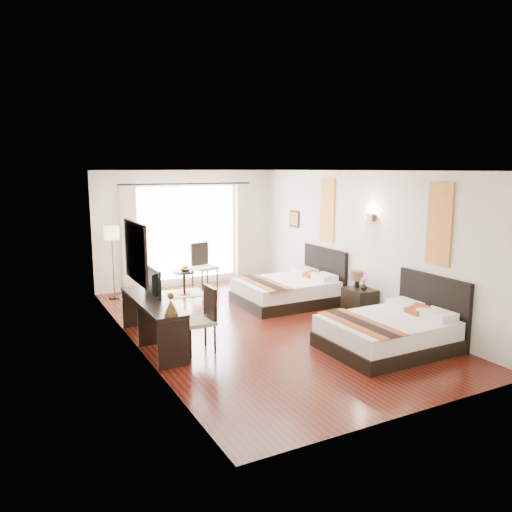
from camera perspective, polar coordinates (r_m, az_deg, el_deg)
name	(u,v)px	position (r m, az deg, el deg)	size (l,w,h in m)	color
floor	(259,326)	(9.19, 0.38, -8.03)	(4.50, 7.50, 0.01)	#380B0A
ceiling	(260,171)	(8.74, 0.41, 9.67)	(4.50, 7.50, 0.02)	white
wall_headboard	(359,242)	(10.10, 11.71, 1.58)	(0.01, 7.50, 2.80)	silver
wall_desk	(134,261)	(8.07, -13.82, -0.57)	(0.01, 7.50, 2.80)	silver
wall_window	(187,228)	(12.26, -7.87, 3.14)	(4.50, 0.01, 2.80)	silver
wall_entry	(416,298)	(5.89, 17.83, -4.60)	(4.50, 0.01, 2.80)	silver
window_glass	(187,233)	(12.26, -7.84, 2.67)	(2.40, 0.02, 2.20)	white
sheer_curtain	(188,233)	(12.20, -7.74, 2.64)	(2.30, 0.02, 2.10)	white
drape_left	(129,238)	(11.76, -14.33, 2.05)	(0.35, 0.14, 2.35)	beige
drape_right	(243,230)	(12.73, -1.53, 2.94)	(0.35, 0.14, 2.35)	beige
art_panel_near	(439,224)	(8.59, 20.22, 3.44)	(0.03, 0.50, 1.35)	#9B3716
art_panel_far	(327,210)	(10.88, 8.16, 5.19)	(0.03, 0.50, 1.35)	#9B3716
wall_sconce	(371,218)	(9.70, 13.05, 4.29)	(0.10, 0.14, 0.14)	#4A351A
mirror_frame	(135,252)	(8.01, -13.62, 0.45)	(0.04, 1.25, 0.95)	black
mirror_glass	(137,252)	(8.01, -13.45, 0.46)	(0.01, 1.12, 0.82)	white
bed_near	(391,331)	(8.28, 15.22, -8.29)	(1.98, 1.54, 1.11)	black
bed_far	(289,290)	(10.63, 3.84, -3.89)	(2.02, 1.57, 1.13)	black
nightstand	(360,303)	(9.86, 11.75, -5.27)	(0.47, 0.58, 0.56)	black
table_lamp	(357,277)	(9.85, 11.48, -2.38)	(0.24, 0.24, 0.38)	black
vase	(364,289)	(9.72, 12.19, -3.75)	(0.13, 0.13, 0.14)	black
console_desk	(153,322)	(8.33, -11.74, -7.40)	(0.50, 2.20, 0.76)	black
television	(148,282)	(8.44, -12.29, -2.89)	(0.82, 0.11, 0.47)	black
bronze_figurine	(171,306)	(7.26, -9.70, -5.61)	(0.20, 0.20, 0.29)	#4A351A
desk_chair	(200,332)	(7.95, -6.47, -8.60)	(0.47, 0.47, 1.02)	beige
floor_lamp	(112,238)	(11.28, -16.16, 2.02)	(0.32, 0.32, 1.60)	black
side_table	(184,283)	(11.46, -8.21, -3.07)	(0.47, 0.47, 0.54)	black
fruit_bowl	(185,270)	(11.40, -8.07, -1.59)	(0.24, 0.24, 0.06)	#423217
window_chair	(204,274)	(12.03, -5.93, -2.11)	(0.59, 0.59, 1.08)	beige
jute_rug	(179,294)	(11.60, -8.82, -4.28)	(1.15, 0.78, 0.01)	tan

